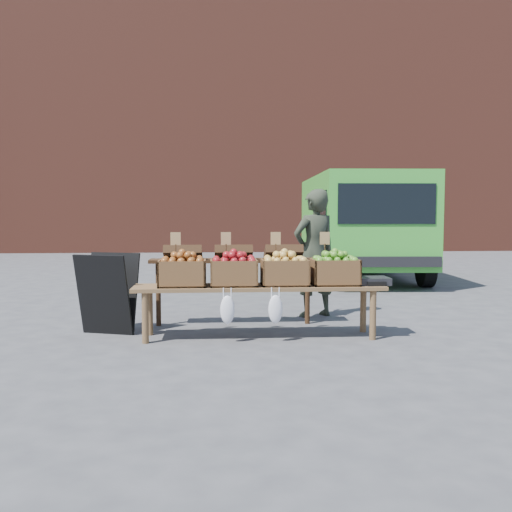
{
  "coord_description": "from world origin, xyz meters",
  "views": [
    {
      "loc": [
        -0.33,
        -6.35,
        1.36
      ],
      "look_at": [
        0.13,
        0.24,
        0.85
      ],
      "focal_mm": 40.0,
      "sensor_mm": 36.0,
      "label": 1
    }
  ],
  "objects_px": {
    "back_table": "(234,282)",
    "display_bench": "(259,311)",
    "vendor": "(315,253)",
    "crate_green_apples": "(335,272)",
    "delivery_van": "(360,228)",
    "weighing_scale": "(373,281)",
    "chalkboard_sign": "(108,293)",
    "crate_russet_pears": "(234,273)",
    "crate_golden_apples": "(182,273)",
    "crate_red_apples": "(285,272)"
  },
  "relations": [
    {
      "from": "crate_russet_pears",
      "to": "weighing_scale",
      "type": "relative_size",
      "value": 1.47
    },
    {
      "from": "chalkboard_sign",
      "to": "back_table",
      "type": "distance_m",
      "value": 1.48
    },
    {
      "from": "crate_green_apples",
      "to": "chalkboard_sign",
      "type": "bearing_deg",
      "value": 173.01
    },
    {
      "from": "chalkboard_sign",
      "to": "crate_green_apples",
      "type": "xyz_separation_m",
      "value": [
        2.5,
        -0.31,
        0.25
      ]
    },
    {
      "from": "back_table",
      "to": "crate_red_apples",
      "type": "height_order",
      "value": "back_table"
    },
    {
      "from": "chalkboard_sign",
      "to": "crate_russet_pears",
      "type": "height_order",
      "value": "chalkboard_sign"
    },
    {
      "from": "delivery_van",
      "to": "weighing_scale",
      "type": "relative_size",
      "value": 13.68
    },
    {
      "from": "back_table",
      "to": "crate_red_apples",
      "type": "relative_size",
      "value": 4.2
    },
    {
      "from": "chalkboard_sign",
      "to": "back_table",
      "type": "xyz_separation_m",
      "value": [
        1.42,
        0.41,
        0.06
      ]
    },
    {
      "from": "display_bench",
      "to": "crate_green_apples",
      "type": "relative_size",
      "value": 5.4
    },
    {
      "from": "crate_red_apples",
      "to": "crate_green_apples",
      "type": "height_order",
      "value": "same"
    },
    {
      "from": "crate_golden_apples",
      "to": "crate_red_apples",
      "type": "distance_m",
      "value": 1.1
    },
    {
      "from": "delivery_van",
      "to": "chalkboard_sign",
      "type": "relative_size",
      "value": 5.08
    },
    {
      "from": "crate_green_apples",
      "to": "weighing_scale",
      "type": "bearing_deg",
      "value": 0.0
    },
    {
      "from": "crate_golden_apples",
      "to": "crate_green_apples",
      "type": "bearing_deg",
      "value": 0.0
    },
    {
      "from": "chalkboard_sign",
      "to": "crate_golden_apples",
      "type": "xyz_separation_m",
      "value": [
        0.85,
        -0.31,
        0.25
      ]
    },
    {
      "from": "back_table",
      "to": "weighing_scale",
      "type": "height_order",
      "value": "back_table"
    },
    {
      "from": "delivery_van",
      "to": "back_table",
      "type": "relative_size",
      "value": 2.21
    },
    {
      "from": "crate_golden_apples",
      "to": "back_table",
      "type": "bearing_deg",
      "value": 51.68
    },
    {
      "from": "chalkboard_sign",
      "to": "crate_golden_apples",
      "type": "bearing_deg",
      "value": -1.86
    },
    {
      "from": "vendor",
      "to": "crate_golden_apples",
      "type": "height_order",
      "value": "vendor"
    },
    {
      "from": "back_table",
      "to": "display_bench",
      "type": "relative_size",
      "value": 0.78
    },
    {
      "from": "delivery_van",
      "to": "crate_russet_pears",
      "type": "xyz_separation_m",
      "value": [
        -2.76,
        -5.45,
        -0.33
      ]
    },
    {
      "from": "display_bench",
      "to": "crate_green_apples",
      "type": "height_order",
      "value": "crate_green_apples"
    },
    {
      "from": "delivery_van",
      "to": "vendor",
      "type": "relative_size",
      "value": 2.81
    },
    {
      "from": "delivery_van",
      "to": "crate_golden_apples",
      "type": "height_order",
      "value": "delivery_van"
    },
    {
      "from": "chalkboard_sign",
      "to": "back_table",
      "type": "relative_size",
      "value": 0.44
    },
    {
      "from": "display_bench",
      "to": "weighing_scale",
      "type": "distance_m",
      "value": 1.29
    },
    {
      "from": "vendor",
      "to": "crate_green_apples",
      "type": "relative_size",
      "value": 3.31
    },
    {
      "from": "delivery_van",
      "to": "display_bench",
      "type": "xyz_separation_m",
      "value": [
        -2.49,
        -5.45,
        -0.76
      ]
    },
    {
      "from": "display_bench",
      "to": "crate_russet_pears",
      "type": "relative_size",
      "value": 5.4
    },
    {
      "from": "delivery_van",
      "to": "weighing_scale",
      "type": "xyz_separation_m",
      "value": [
        -1.24,
        -5.45,
        -0.43
      ]
    },
    {
      "from": "chalkboard_sign",
      "to": "vendor",
      "type": "bearing_deg",
      "value": 37.95
    },
    {
      "from": "back_table",
      "to": "crate_russet_pears",
      "type": "xyz_separation_m",
      "value": [
        -0.02,
        -0.72,
        0.19
      ]
    },
    {
      "from": "vendor",
      "to": "crate_russet_pears",
      "type": "xyz_separation_m",
      "value": [
        -1.09,
        -1.21,
        -0.12
      ]
    },
    {
      "from": "crate_golden_apples",
      "to": "display_bench",
      "type": "bearing_deg",
      "value": 0.0
    },
    {
      "from": "vendor",
      "to": "crate_green_apples",
      "type": "bearing_deg",
      "value": 68.05
    },
    {
      "from": "crate_green_apples",
      "to": "crate_red_apples",
      "type": "bearing_deg",
      "value": 180.0
    },
    {
      "from": "back_table",
      "to": "display_bench",
      "type": "distance_m",
      "value": 0.8
    },
    {
      "from": "chalkboard_sign",
      "to": "delivery_van",
      "type": "bearing_deg",
      "value": 69.03
    },
    {
      "from": "crate_golden_apples",
      "to": "delivery_van",
      "type": "bearing_deg",
      "value": 58.71
    },
    {
      "from": "weighing_scale",
      "to": "display_bench",
      "type": "bearing_deg",
      "value": 180.0
    },
    {
      "from": "crate_golden_apples",
      "to": "crate_russet_pears",
      "type": "xyz_separation_m",
      "value": [
        0.55,
        0.0,
        0.0
      ]
    },
    {
      "from": "delivery_van",
      "to": "back_table",
      "type": "height_order",
      "value": "delivery_van"
    },
    {
      "from": "vendor",
      "to": "crate_green_apples",
      "type": "height_order",
      "value": "vendor"
    },
    {
      "from": "display_bench",
      "to": "weighing_scale",
      "type": "relative_size",
      "value": 7.94
    },
    {
      "from": "delivery_van",
      "to": "chalkboard_sign",
      "type": "xyz_separation_m",
      "value": [
        -4.16,
        -5.14,
        -0.58
      ]
    },
    {
      "from": "vendor",
      "to": "weighing_scale",
      "type": "height_order",
      "value": "vendor"
    },
    {
      "from": "delivery_van",
      "to": "crate_green_apples",
      "type": "bearing_deg",
      "value": -104.28
    },
    {
      "from": "vendor",
      "to": "chalkboard_sign",
      "type": "xyz_separation_m",
      "value": [
        -2.48,
        -0.9,
        -0.37
      ]
    }
  ]
}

